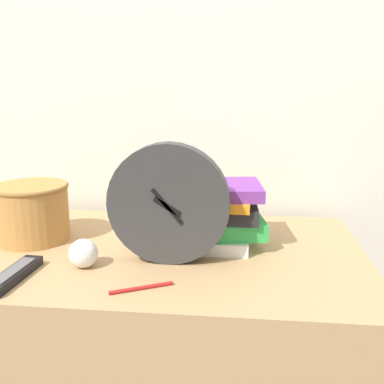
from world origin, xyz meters
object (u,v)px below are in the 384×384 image
at_px(basket, 32,210).
at_px(crumpled_paper_ball, 83,253).
at_px(desk_clock, 169,204).
at_px(book_stack, 215,214).
at_px(tv_remote, 13,275).
at_px(pen, 141,288).

bearing_deg(basket, crumpled_paper_ball, -39.89).
relative_size(desk_clock, crumpled_paper_ball, 4.25).
height_order(book_stack, tv_remote, book_stack).
bearing_deg(pen, crumpled_paper_ball, 147.33).
distance_m(tv_remote, pen, 0.28).
bearing_deg(pen, tv_remote, 176.41).
relative_size(tv_remote, crumpled_paper_ball, 2.76).
distance_m(book_stack, crumpled_paper_ball, 0.34).
distance_m(crumpled_paper_ball, pen, 0.19).
distance_m(desk_clock, tv_remote, 0.37).
bearing_deg(desk_clock, tv_remote, -156.91).
bearing_deg(tv_remote, crumpled_paper_ball, 32.95).
distance_m(desk_clock, crumpled_paper_ball, 0.22).
distance_m(book_stack, pen, 0.31).
height_order(desk_clock, crumpled_paper_ball, desk_clock).
xyz_separation_m(crumpled_paper_ball, pen, (0.16, -0.10, -0.03)).
bearing_deg(tv_remote, desk_clock, 23.09).
xyz_separation_m(book_stack, pen, (-0.13, -0.27, -0.08)).
relative_size(book_stack, crumpled_paper_ball, 3.83).
bearing_deg(crumpled_paper_ball, book_stack, 30.32).
bearing_deg(basket, book_stack, 0.68).
bearing_deg(book_stack, crumpled_paper_ball, -149.68).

